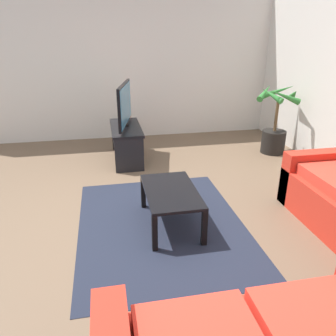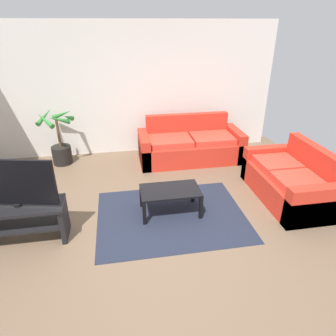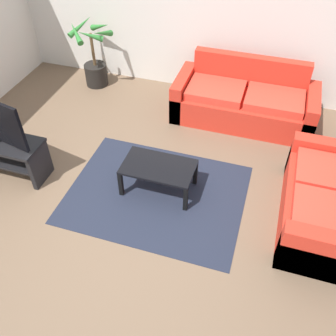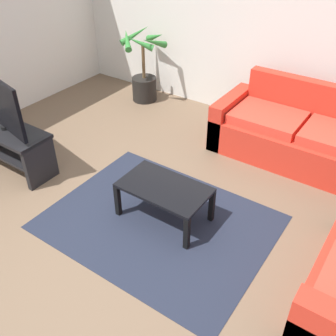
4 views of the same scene
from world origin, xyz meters
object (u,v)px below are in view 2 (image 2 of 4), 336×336
object	(u,v)px
couch_loveseat	(290,182)
tv	(12,182)
tv_stand	(22,218)
couch_main	(190,146)
potted_palm	(60,144)
coffee_table	(170,193)

from	to	relation	value
couch_loveseat	tv	size ratio (longest dim) A/B	1.55
tv_stand	tv	bearing A→B (deg)	77.84
couch_main	potted_palm	bearing A→B (deg)	174.29
tv	tv_stand	bearing A→B (deg)	-102.16
couch_main	potted_palm	xyz separation A→B (m)	(-2.64, 0.26, 0.12)
couch_loveseat	coffee_table	bearing A→B (deg)	-177.62
tv	potted_palm	xyz separation A→B (m)	(0.15, 2.41, -0.45)
potted_palm	tv_stand	bearing A→B (deg)	-93.55
couch_loveseat	tv_stand	xyz separation A→B (m)	(-4.02, -0.38, 0.05)
couch_main	tv_stand	size ratio (longest dim) A/B	1.92
tv	coffee_table	size ratio (longest dim) A/B	1.21
tv_stand	tv	xyz separation A→B (m)	(0.00, 0.00, 0.53)
tv	couch_loveseat	bearing A→B (deg)	5.31
couch_main	tv_stand	xyz separation A→B (m)	(-2.79, -2.15, 0.04)
coffee_table	tv_stand	bearing A→B (deg)	-171.73
couch_main	tv	bearing A→B (deg)	-142.36
tv_stand	coffee_table	bearing A→B (deg)	8.27
tv_stand	potted_palm	world-z (taller)	potted_palm
couch_main	couch_loveseat	distance (m)	2.16
tv_stand	tv	distance (m)	0.53
couch_loveseat	couch_main	bearing A→B (deg)	124.91
couch_loveseat	potted_palm	world-z (taller)	potted_palm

